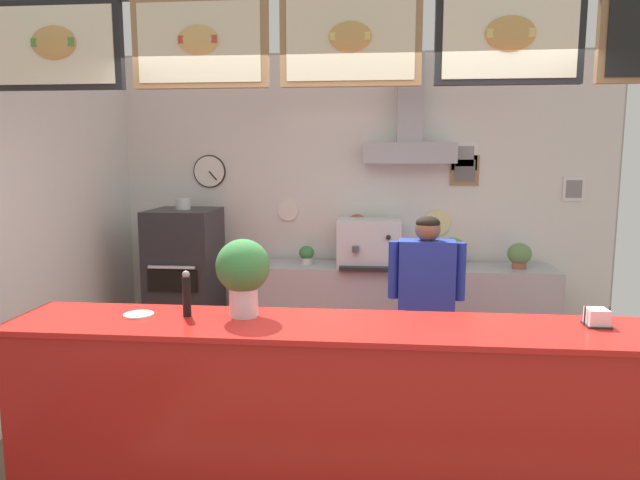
# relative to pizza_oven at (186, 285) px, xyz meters

# --- Properties ---
(ground_plane) EXTENTS (6.27, 6.27, 0.00)m
(ground_plane) POSITION_rel_pizza_oven_xyz_m (1.67, -1.97, -0.74)
(ground_plane) COLOR brown
(back_wall_assembly) EXTENTS (5.01, 2.88, 2.98)m
(back_wall_assembly) POSITION_rel_pizza_oven_xyz_m (1.69, 0.48, 0.85)
(back_wall_assembly) COLOR #9E9E99
(back_wall_assembly) RESTS_ON ground_plane
(service_counter) EXTENTS (3.67, 0.60, 1.08)m
(service_counter) POSITION_rel_pizza_oven_xyz_m (1.67, -2.31, -0.20)
(service_counter) COLOR red
(service_counter) RESTS_ON ground_plane
(back_prep_counter) EXTENTS (2.86, 0.54, 0.91)m
(back_prep_counter) POSITION_rel_pizza_oven_xyz_m (2.09, 0.25, -0.28)
(back_prep_counter) COLOR #A3A5AD
(back_prep_counter) RESTS_ON ground_plane
(pizza_oven) EXTENTS (0.61, 0.72, 1.57)m
(pizza_oven) POSITION_rel_pizza_oven_xyz_m (0.00, 0.00, 0.00)
(pizza_oven) COLOR #232326
(pizza_oven) RESTS_ON ground_plane
(shop_worker) EXTENTS (0.58, 0.24, 1.52)m
(shop_worker) POSITION_rel_pizza_oven_xyz_m (2.21, -0.92, 0.08)
(shop_worker) COLOR #232328
(shop_worker) RESTS_ON ground_plane
(espresso_machine) EXTENTS (0.60, 0.55, 0.45)m
(espresso_machine) POSITION_rel_pizza_oven_xyz_m (1.76, 0.22, 0.40)
(espresso_machine) COLOR silver
(espresso_machine) RESTS_ON back_prep_counter
(potted_basil) EXTENTS (0.15, 0.15, 0.18)m
(potted_basil) POSITION_rel_pizza_oven_xyz_m (1.15, 0.24, 0.27)
(potted_basil) COLOR beige
(potted_basil) RESTS_ON back_prep_counter
(potted_oregano) EXTENTS (0.22, 0.22, 0.24)m
(potted_oregano) POSITION_rel_pizza_oven_xyz_m (3.17, 0.22, 0.31)
(potted_oregano) COLOR #9E563D
(potted_oregano) RESTS_ON back_prep_counter
(potted_sage) EXTENTS (0.23, 0.23, 0.28)m
(potted_sage) POSITION_rel_pizza_oven_xyz_m (2.56, 0.26, 0.34)
(potted_sage) COLOR #4C4C51
(potted_sage) RESTS_ON back_prep_counter
(condiment_plate) EXTENTS (0.17, 0.17, 0.01)m
(condiment_plate) POSITION_rel_pizza_oven_xyz_m (0.51, -2.26, 0.35)
(condiment_plate) COLOR white
(condiment_plate) RESTS_ON service_counter
(napkin_holder) EXTENTS (0.13, 0.12, 0.11)m
(napkin_holder) POSITION_rel_pizza_oven_xyz_m (2.98, -2.21, 0.39)
(napkin_holder) COLOR #262628
(napkin_holder) RESTS_ON service_counter
(basil_vase) EXTENTS (0.30, 0.30, 0.43)m
(basil_vase) POSITION_rel_pizza_oven_xyz_m (1.09, -2.21, 0.59)
(basil_vase) COLOR silver
(basil_vase) RESTS_ON service_counter
(pepper_grinder) EXTENTS (0.05, 0.05, 0.26)m
(pepper_grinder) POSITION_rel_pizza_oven_xyz_m (0.78, -2.24, 0.47)
(pepper_grinder) COLOR black
(pepper_grinder) RESTS_ON service_counter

